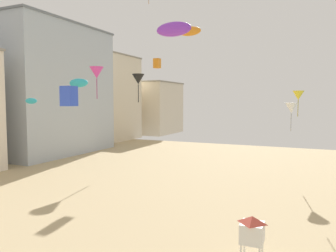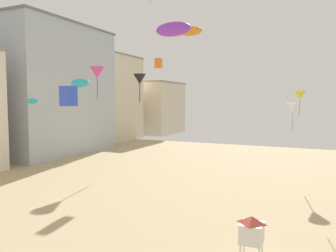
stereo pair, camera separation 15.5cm
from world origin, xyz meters
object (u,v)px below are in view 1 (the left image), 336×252
kite_yellow_delta (298,95)px  kite_blue_box (69,96)px  kite_orange_parafoil (190,31)px  kite_black_delta (138,79)px  lifeguard_stand (252,230)px  kite_cyan_parafoil (79,83)px  kite_white_delta (291,108)px  kite_orange_box (157,63)px  kite_purple_parafoil (174,29)px  kite_cyan_parafoil_2 (31,101)px  kite_magenta_delta (97,73)px

kite_yellow_delta → kite_blue_box: bearing=-112.8°
kite_orange_parafoil → kite_black_delta: kite_orange_parafoil is taller
lifeguard_stand → kite_orange_parafoil: size_ratio=0.90×
kite_cyan_parafoil → kite_white_delta: bearing=25.0°
kite_orange_box → kite_black_delta: size_ratio=0.33×
lifeguard_stand → kite_yellow_delta: (1.08, 17.92, 6.97)m
kite_orange_parafoil → kite_black_delta: bearing=161.0°
kite_orange_parafoil → kite_blue_box: size_ratio=2.97×
kite_purple_parafoil → kite_cyan_parafoil_2: (-19.17, 8.81, -3.52)m
kite_purple_parafoil → kite_cyan_parafoil_2: size_ratio=1.22×
kite_orange_box → kite_magenta_delta: (6.22, -22.24, -3.27)m
lifeguard_stand → kite_cyan_parafoil: (-21.51, 13.12, 8.44)m
lifeguard_stand → kite_cyan_parafoil: 26.57m
kite_black_delta → kite_orange_parafoil: bearing=-19.0°
kite_purple_parafoil → kite_cyan_parafoil: size_ratio=0.73×
kite_blue_box → kite_black_delta: kite_black_delta is taller
kite_cyan_parafoil_2 → kite_magenta_delta: bearing=-22.3°
kite_cyan_parafoil_2 → kite_white_delta: bearing=33.8°
lifeguard_stand → kite_cyan_parafoil: bearing=165.1°
kite_yellow_delta → kite_purple_parafoil: bearing=-104.5°
kite_magenta_delta → kite_black_delta: size_ratio=0.57×
kite_orange_box → kite_cyan_parafoil: 13.14m
kite_white_delta → kite_cyan_parafoil: kite_cyan_parafoil is taller
kite_cyan_parafoil → kite_purple_parafoil: bearing=-38.7°
kite_white_delta → kite_blue_box: 28.27m
kite_white_delta → kite_blue_box: size_ratio=3.36×
kite_yellow_delta → kite_black_delta: 22.38m
kite_cyan_parafoil → kite_blue_box: 21.71m
kite_yellow_delta → kite_magenta_delta: kite_magenta_delta is taller
lifeguard_stand → kite_purple_parafoil: (-3.82, -1.07, 9.96)m
kite_yellow_delta → kite_black_delta: size_ratio=0.63×
kite_white_delta → kite_cyan_parafoil_2: (-23.13, -15.45, 0.79)m
lifeguard_stand → kite_yellow_delta: kite_yellow_delta is taller
kite_orange_parafoil → kite_black_delta: 10.72m
kite_white_delta → kite_orange_parafoil: 14.84m
kite_white_delta → kite_orange_parafoil: (-11.54, -1.98, 9.12)m
kite_yellow_delta → kite_cyan_parafoil: 23.15m
lifeguard_stand → kite_blue_box: 11.15m
kite_white_delta → kite_black_delta: size_ratio=0.81×
kite_yellow_delta → kite_cyan_parafoil: size_ratio=0.98×
kite_cyan_parafoil → lifeguard_stand: bearing=-31.4°
kite_purple_parafoil → kite_blue_box: (-4.26, -2.77, -3.31)m
kite_magenta_delta → kite_cyan_parafoil: kite_cyan_parafoil is taller
lifeguard_stand → kite_blue_box: (-8.08, -3.84, 6.65)m
lifeguard_stand → kite_black_delta: bearing=146.3°
kite_white_delta → kite_orange_box: 19.03m
kite_orange_box → kite_white_delta: bearing=-6.7°
kite_magenta_delta → kite_cyan_parafoil_2: bearing=157.7°
kite_purple_parafoil → kite_yellow_delta: size_ratio=0.74×
kite_blue_box → kite_black_delta: bearing=113.4°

